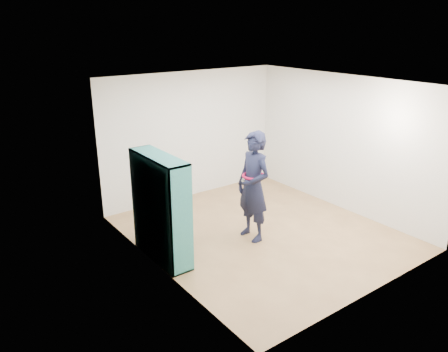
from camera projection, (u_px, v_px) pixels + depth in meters
floor at (262, 232)px, 7.68m from camera, size 4.50×4.50×0.00m
ceiling at (267, 83)px, 6.81m from camera, size 4.50×4.50×0.00m
wall_left at (157, 187)px, 6.13m from camera, size 0.02×4.50×2.60m
wall_right at (343, 143)px, 8.36m from camera, size 0.02×4.50×2.60m
wall_back at (192, 135)px, 8.96m from camera, size 4.00×0.02×2.60m
wall_front at (381, 205)px, 5.53m from camera, size 4.00×0.02×2.60m
bookshelf at (159, 210)px, 6.59m from camera, size 0.36×1.25×1.66m
person at (253, 186)px, 7.19m from camera, size 0.45×0.68×1.86m
smartphone at (243, 180)px, 7.15m from camera, size 0.02×0.10×0.12m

